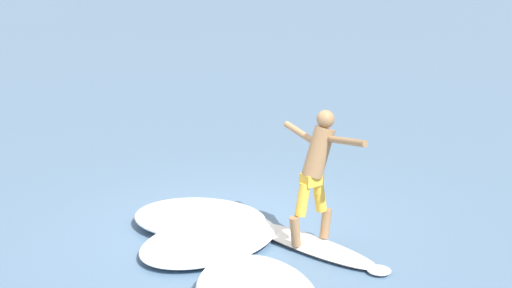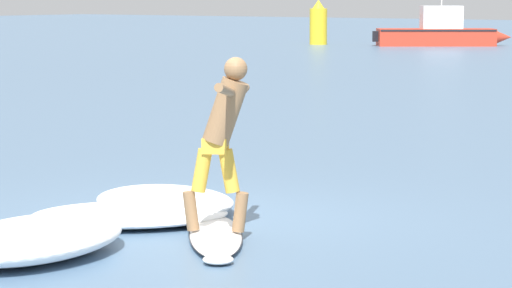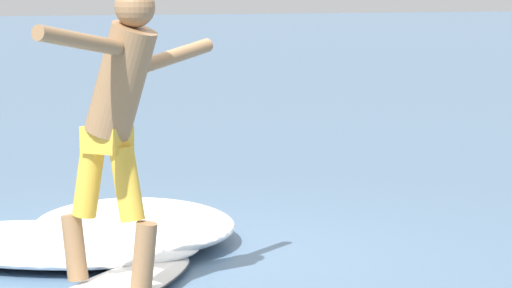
% 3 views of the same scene
% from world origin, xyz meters
% --- Properties ---
extents(ground_plane, '(200.00, 200.00, 0.00)m').
position_xyz_m(ground_plane, '(0.00, 0.00, 0.00)').
color(ground_plane, slate).
extents(surfboard, '(1.90, 2.18, 0.23)m').
position_xyz_m(surfboard, '(0.93, -0.80, 0.05)').
color(surfboard, white).
rests_on(surfboard, ground).
extents(surfer, '(0.95, 1.53, 1.82)m').
position_xyz_m(surfer, '(0.98, -0.72, 1.17)').
color(surfer, '#956D47').
rests_on(surfer, surfboard).
extents(wave_foam_at_nose, '(2.62, 2.57, 0.18)m').
position_xyz_m(wave_foam_at_nose, '(-0.47, -0.58, 0.09)').
color(wave_foam_at_nose, white).
rests_on(wave_foam_at_nose, ground).
extents(wave_foam_beside, '(2.40, 2.16, 0.27)m').
position_xyz_m(wave_foam_beside, '(-0.58, 0.14, 0.13)').
color(wave_foam_beside, white).
rests_on(wave_foam_beside, ground).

